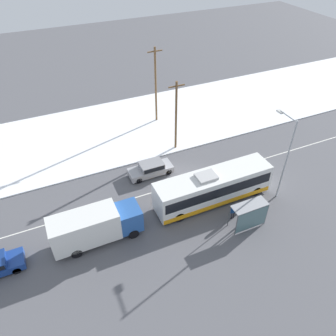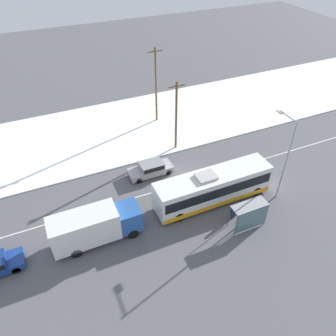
% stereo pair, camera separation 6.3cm
% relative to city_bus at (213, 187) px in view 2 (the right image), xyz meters
% --- Properties ---
extents(ground_plane, '(120.00, 120.00, 0.00)m').
position_rel_city_bus_xyz_m(ground_plane, '(-0.66, 3.22, -1.62)').
color(ground_plane, '#56565B').
extents(snow_lot, '(80.00, 14.48, 0.12)m').
position_rel_city_bus_xyz_m(snow_lot, '(-0.66, 15.50, -1.56)').
color(snow_lot, white).
rests_on(snow_lot, ground_plane).
extents(lane_marking_center, '(60.00, 0.12, 0.00)m').
position_rel_city_bus_xyz_m(lane_marking_center, '(-0.66, 3.22, -1.62)').
color(lane_marking_center, silver).
rests_on(lane_marking_center, ground_plane).
extents(city_bus, '(11.13, 2.57, 3.32)m').
position_rel_city_bus_xyz_m(city_bus, '(0.00, 0.00, 0.00)').
color(city_bus, white).
rests_on(city_bus, ground_plane).
extents(box_truck, '(7.32, 2.30, 3.12)m').
position_rel_city_bus_xyz_m(box_truck, '(-11.11, -0.22, 0.10)').
color(box_truck, silver).
rests_on(box_truck, ground_plane).
extents(sedan_car, '(4.55, 1.80, 1.43)m').
position_rel_city_bus_xyz_m(sedan_car, '(-3.81, 5.87, -0.83)').
color(sedan_car, '#9E9EA3').
rests_on(sedan_car, ground_plane).
extents(pedestrian_at_stop, '(0.59, 0.26, 1.65)m').
position_rel_city_bus_xyz_m(pedestrian_at_stop, '(0.52, -2.78, -0.61)').
color(pedestrian_at_stop, '#23232D').
rests_on(pedestrian_at_stop, ground_plane).
extents(bus_shelter, '(3.13, 1.20, 2.40)m').
position_rel_city_bus_xyz_m(bus_shelter, '(1.20, -4.17, 0.06)').
color(bus_shelter, gray).
rests_on(bus_shelter, ground_plane).
extents(streetlamp, '(0.36, 2.43, 8.34)m').
position_rel_city_bus_xyz_m(streetlamp, '(5.90, -1.69, 3.55)').
color(streetlamp, '#9EA3A8').
rests_on(streetlamp, ground_plane).
extents(utility_pole_roadside, '(1.80, 0.24, 8.10)m').
position_rel_city_bus_xyz_m(utility_pole_roadside, '(0.49, 9.09, 2.62)').
color(utility_pole_roadside, brown).
rests_on(utility_pole_roadside, ground_plane).
extents(utility_pole_snowlot, '(1.80, 0.24, 9.46)m').
position_rel_city_bus_xyz_m(utility_pole_snowlot, '(0.86, 15.63, 3.30)').
color(utility_pole_snowlot, brown).
rests_on(utility_pole_snowlot, ground_plane).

